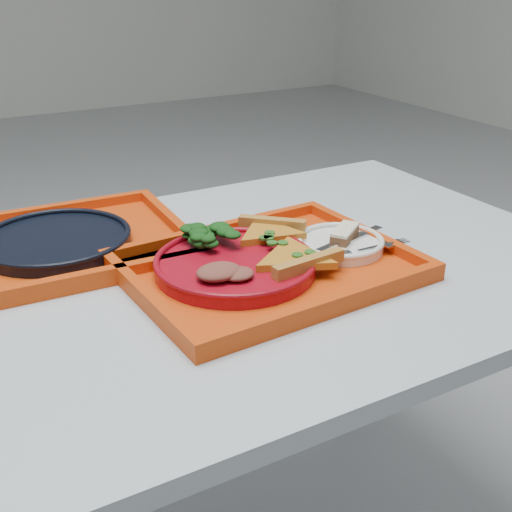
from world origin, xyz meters
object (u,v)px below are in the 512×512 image
at_px(tray_far, 57,249).
at_px(dessert_bar, 345,234).
at_px(tray_main, 268,270).
at_px(dinner_plate, 235,266).
at_px(navy_plate, 56,242).

distance_m(tray_far, dessert_bar, 0.51).
bearing_deg(tray_main, dinner_plate, 166.40).
distance_m(tray_main, navy_plate, 0.38).
bearing_deg(tray_far, dessert_bar, -27.22).
bearing_deg(tray_far, dinner_plate, -44.81).
distance_m(tray_far, navy_plate, 0.01).
relative_size(dinner_plate, dessert_bar, 3.34).
relative_size(tray_far, dessert_bar, 5.78).
distance_m(dinner_plate, dessert_bar, 0.21).
xyz_separation_m(tray_far, dinner_plate, (0.23, -0.24, 0.02)).
xyz_separation_m(tray_main, dessert_bar, (0.16, 0.01, 0.03)).
height_order(tray_far, navy_plate, navy_plate).
xyz_separation_m(dinner_plate, dessert_bar, (0.21, -0.00, 0.02)).
relative_size(navy_plate, dessert_bar, 3.34).
distance_m(tray_main, dinner_plate, 0.06).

